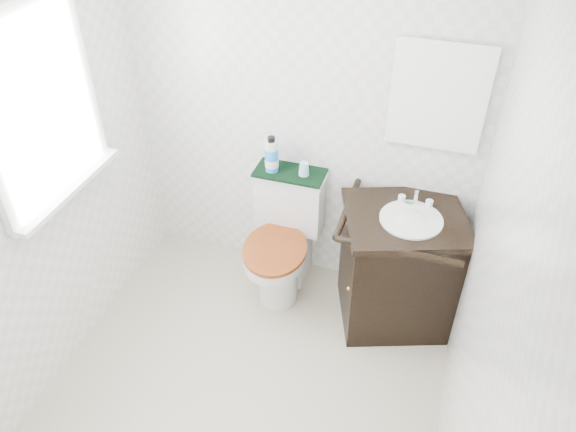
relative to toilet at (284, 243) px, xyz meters
The scene contains 13 objects.
floor 1.03m from the toilet, 87.04° to the right, with size 2.40×2.40×0.00m, color beige.
wall_back 0.87m from the toilet, 77.96° to the left, with size 2.40×2.40×0.00m, color silver.
wall_left 1.65m from the toilet, 137.40° to the right, with size 2.40×2.40×0.00m, color silver.
wall_right 1.72m from the toilet, 40.02° to the right, with size 2.40×2.40×0.00m, color silver.
window 1.72m from the toilet, 144.95° to the right, with size 0.02×0.70×0.90m, color white.
mirror 1.37m from the toilet, 14.41° to the left, with size 0.50×0.02×0.60m, color silver.
toilet is the anchor object (origin of this frame).
vanity 0.77m from the toilet, ahead, with size 0.85×0.79×0.92m.
trash_bin 0.54m from the toilet, 15.78° to the left, with size 0.25×0.22×0.30m.
towel 0.50m from the toilet, 90.00° to the left, with size 0.45×0.22×0.02m, color black.
mouthwash_bottle 0.62m from the toilet, 137.01° to the left, with size 0.08×0.08×0.24m.
cup 0.55m from the toilet, 51.88° to the left, with size 0.07×0.07×0.09m, color #8BCBE4.
soap_bar 0.89m from the toilet, ahead, with size 0.06×0.04×0.02m, color #177163.
Camera 1 is at (0.84, -1.73, 2.81)m, focal length 35.00 mm.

